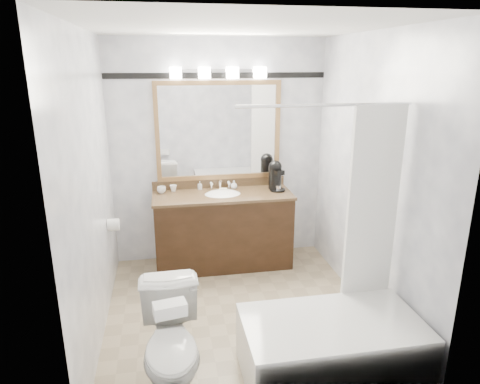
# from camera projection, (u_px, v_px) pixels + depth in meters

# --- Properties ---
(room) EXTENTS (2.42, 2.62, 2.52)m
(room) POSITION_uv_depth(u_px,v_px,m) (239.00, 184.00, 3.63)
(room) COLOR gray
(room) RESTS_ON ground
(vanity) EXTENTS (1.53, 0.58, 0.97)m
(vanity) POSITION_uv_depth(u_px,v_px,m) (223.00, 228.00, 4.82)
(vanity) COLOR black
(vanity) RESTS_ON ground
(mirror) EXTENTS (1.40, 0.04, 1.10)m
(mirror) POSITION_uv_depth(u_px,v_px,m) (219.00, 131.00, 4.76)
(mirror) COLOR #A67B4B
(mirror) RESTS_ON room
(vanity_light_bar) EXTENTS (1.02, 0.14, 0.12)m
(vanity_light_bar) POSITION_uv_depth(u_px,v_px,m) (218.00, 72.00, 4.52)
(vanity_light_bar) COLOR silver
(vanity_light_bar) RESTS_ON room
(accent_stripe) EXTENTS (2.40, 0.01, 0.06)m
(accent_stripe) POSITION_uv_depth(u_px,v_px,m) (218.00, 75.00, 4.59)
(accent_stripe) COLOR black
(accent_stripe) RESTS_ON room
(bathtub) EXTENTS (1.30, 0.75, 1.96)m
(bathtub) POSITION_uv_depth(u_px,v_px,m) (333.00, 339.00, 3.16)
(bathtub) COLOR white
(bathtub) RESTS_ON ground
(tp_roll) EXTENTS (0.11, 0.12, 0.12)m
(tp_roll) POSITION_uv_depth(u_px,v_px,m) (113.00, 225.00, 4.22)
(tp_roll) COLOR white
(tp_roll) RESTS_ON room
(toilet) EXTENTS (0.44, 0.76, 0.76)m
(toilet) POSITION_uv_depth(u_px,v_px,m) (172.00, 346.00, 2.92)
(toilet) COLOR white
(toilet) RESTS_ON ground
(tissue_box) EXTENTS (0.21, 0.14, 0.08)m
(tissue_box) POSITION_uv_depth(u_px,v_px,m) (170.00, 309.00, 2.60)
(tissue_box) COLOR white
(tissue_box) RESTS_ON toilet
(coffee_maker) EXTENTS (0.18, 0.22, 0.34)m
(coffee_maker) POSITION_uv_depth(u_px,v_px,m) (275.00, 175.00, 4.81)
(coffee_maker) COLOR black
(coffee_maker) RESTS_ON vanity
(cup_left) EXTENTS (0.12, 0.12, 0.07)m
(cup_left) POSITION_uv_depth(u_px,v_px,m) (161.00, 190.00, 4.72)
(cup_left) COLOR white
(cup_left) RESTS_ON vanity
(cup_right) EXTENTS (0.10, 0.10, 0.07)m
(cup_right) POSITION_uv_depth(u_px,v_px,m) (173.00, 188.00, 4.78)
(cup_right) COLOR white
(cup_right) RESTS_ON vanity
(soap_bottle_a) EXTENTS (0.05, 0.05, 0.09)m
(soap_bottle_a) POSITION_uv_depth(u_px,v_px,m) (200.00, 185.00, 4.85)
(soap_bottle_a) COLOR white
(soap_bottle_a) RESTS_ON vanity
(soap_bottle_b) EXTENTS (0.08, 0.08, 0.10)m
(soap_bottle_b) POSITION_uv_depth(u_px,v_px,m) (234.00, 185.00, 4.88)
(soap_bottle_b) COLOR white
(soap_bottle_b) RESTS_ON vanity
(soap_bar) EXTENTS (0.09, 0.08, 0.03)m
(soap_bar) POSITION_uv_depth(u_px,v_px,m) (223.00, 190.00, 4.81)
(soap_bar) COLOR #EBE5C1
(soap_bar) RESTS_ON vanity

